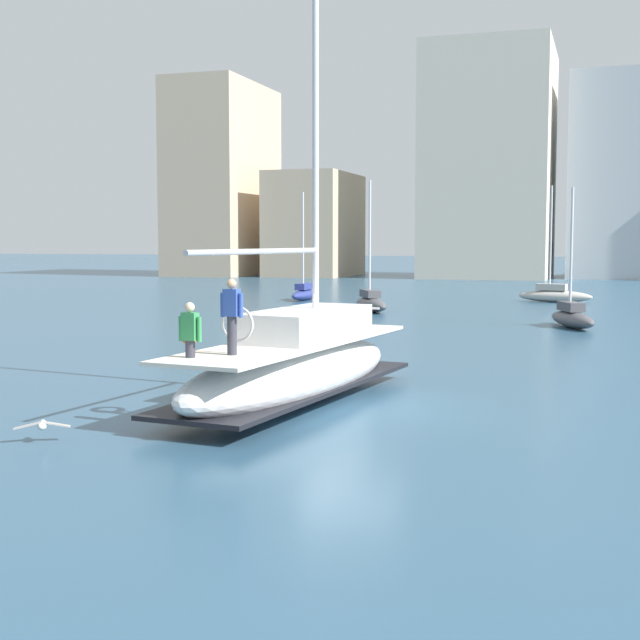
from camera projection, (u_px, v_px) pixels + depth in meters
ground_plane at (349, 406)px, 20.67m from camera, size 400.00×400.00×0.00m
main_sailboat at (295, 364)px, 21.15m from camera, size 3.55×9.82×13.52m
moored_sloop_near at (305, 292)px, 57.57m from camera, size 1.01×4.25×6.91m
moored_sloop_far at (572, 316)px, 39.40m from camera, size 2.65×4.50×6.17m
moored_cutter_left at (555, 294)px, 55.48m from camera, size 4.71×1.91×7.22m
moored_cutter_right at (371, 302)px, 48.42m from camera, size 3.27×4.57×7.09m
seagull at (42, 425)px, 16.98m from camera, size 0.97×0.65×0.17m
waterfront_buildings at (534, 183)px, 91.72m from camera, size 81.93×20.79×23.44m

